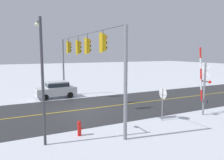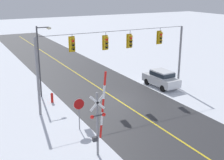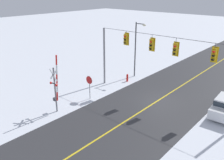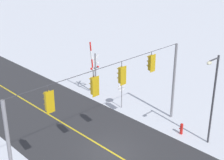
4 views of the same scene
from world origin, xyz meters
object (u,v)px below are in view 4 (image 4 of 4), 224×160
(fire_hydrant, at_px, (181,128))
(railroad_crossing, at_px, (95,71))
(stop_sign, at_px, (122,89))
(streetlamp_near, at_px, (212,93))

(fire_hydrant, bearing_deg, railroad_crossing, -90.85)
(railroad_crossing, bearing_deg, fire_hydrant, 89.15)
(stop_sign, distance_m, fire_hydrant, 6.23)
(railroad_crossing, bearing_deg, streetlamp_near, 90.33)
(streetlamp_near, bearing_deg, railroad_crossing, -89.67)
(streetlamp_near, bearing_deg, stop_sign, -87.67)
(streetlamp_near, relative_size, fire_hydrant, 7.39)
(railroad_crossing, xyz_separation_m, streetlamp_near, (-0.07, 11.78, 1.57))
(streetlamp_near, distance_m, fire_hydrant, 3.98)
(railroad_crossing, relative_size, fire_hydrant, 5.88)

